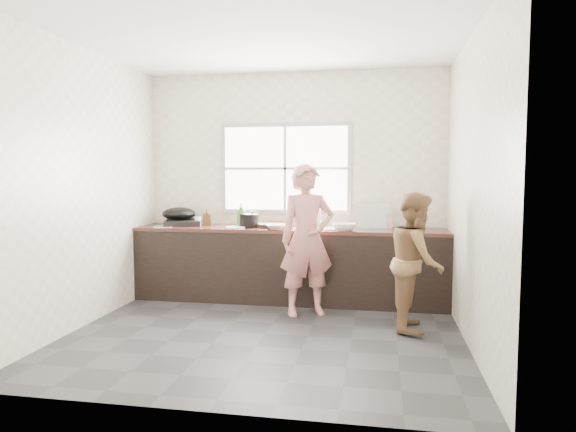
% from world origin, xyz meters
% --- Properties ---
extents(floor, '(3.60, 3.20, 0.01)m').
position_xyz_m(floor, '(0.00, 0.00, -0.01)').
color(floor, '#2B2B2E').
rests_on(floor, ground).
extents(ceiling, '(3.60, 3.20, 0.01)m').
position_xyz_m(ceiling, '(0.00, 0.00, 2.71)').
color(ceiling, silver).
rests_on(ceiling, wall_back).
extents(wall_back, '(3.60, 0.01, 2.70)m').
position_xyz_m(wall_back, '(0.00, 1.60, 1.35)').
color(wall_back, beige).
rests_on(wall_back, ground).
extents(wall_left, '(0.01, 3.20, 2.70)m').
position_xyz_m(wall_left, '(-1.80, 0.00, 1.35)').
color(wall_left, beige).
rests_on(wall_left, ground).
extents(wall_right, '(0.01, 3.20, 2.70)m').
position_xyz_m(wall_right, '(1.80, 0.00, 1.35)').
color(wall_right, beige).
rests_on(wall_right, ground).
extents(wall_front, '(3.60, 0.01, 2.70)m').
position_xyz_m(wall_front, '(0.00, -1.60, 1.35)').
color(wall_front, beige).
rests_on(wall_front, ground).
extents(cabinet, '(3.60, 0.62, 0.82)m').
position_xyz_m(cabinet, '(0.00, 1.29, 0.41)').
color(cabinet, black).
rests_on(cabinet, floor).
extents(countertop, '(3.60, 0.64, 0.04)m').
position_xyz_m(countertop, '(0.00, 1.29, 0.84)').
color(countertop, '#3B1D18').
rests_on(countertop, cabinet).
extents(sink, '(0.55, 0.45, 0.02)m').
position_xyz_m(sink, '(0.35, 1.29, 0.86)').
color(sink, silver).
rests_on(sink, countertop).
extents(faucet, '(0.02, 0.02, 0.30)m').
position_xyz_m(faucet, '(0.35, 1.49, 1.01)').
color(faucet, silver).
rests_on(faucet, countertop).
extents(window_frame, '(1.60, 0.05, 1.10)m').
position_xyz_m(window_frame, '(-0.10, 1.59, 1.55)').
color(window_frame, '#9EA0A5').
rests_on(window_frame, wall_back).
extents(window_glazing, '(1.50, 0.01, 1.00)m').
position_xyz_m(window_glazing, '(-0.10, 1.57, 1.55)').
color(window_glazing, white).
rests_on(window_glazing, window_frame).
extents(woman, '(0.64, 0.54, 1.48)m').
position_xyz_m(woman, '(0.29, 0.74, 0.74)').
color(woman, '#D58480').
rests_on(woman, floor).
extents(person_side, '(0.53, 0.66, 1.31)m').
position_xyz_m(person_side, '(1.39, 0.41, 0.66)').
color(person_side, brown).
rests_on(person_side, floor).
extents(cutting_board, '(0.49, 0.49, 0.04)m').
position_xyz_m(cutting_board, '(-0.23, 1.36, 0.88)').
color(cutting_board, black).
rests_on(cutting_board, countertop).
extents(cleaver, '(0.22, 0.21, 0.01)m').
position_xyz_m(cleaver, '(-0.28, 1.26, 0.90)').
color(cleaver, silver).
rests_on(cleaver, cutting_board).
extents(bowl_mince, '(0.24, 0.24, 0.06)m').
position_xyz_m(bowl_mince, '(-0.11, 1.08, 0.89)').
color(bowl_mince, silver).
rests_on(bowl_mince, countertop).
extents(bowl_crabs, '(0.24, 0.24, 0.07)m').
position_xyz_m(bowl_crabs, '(0.65, 1.08, 0.89)').
color(bowl_crabs, silver).
rests_on(bowl_crabs, countertop).
extents(bowl_held, '(0.21, 0.21, 0.06)m').
position_xyz_m(bowl_held, '(0.25, 1.29, 0.89)').
color(bowl_held, silver).
rests_on(bowl_held, countertop).
extents(black_pot, '(0.24, 0.24, 0.16)m').
position_xyz_m(black_pot, '(-0.47, 1.23, 0.94)').
color(black_pot, black).
rests_on(black_pot, countertop).
extents(plate_food, '(0.23, 0.23, 0.02)m').
position_xyz_m(plate_food, '(-0.60, 1.12, 0.87)').
color(plate_food, white).
rests_on(plate_food, countertop).
extents(bottle_green, '(0.14, 0.14, 0.29)m').
position_xyz_m(bottle_green, '(-0.58, 1.31, 1.00)').
color(bottle_green, '#3A7F29').
rests_on(bottle_green, countertop).
extents(bottle_brown_tall, '(0.10, 0.10, 0.18)m').
position_xyz_m(bottle_brown_tall, '(-1.03, 1.38, 0.95)').
color(bottle_brown_tall, '#472B11').
rests_on(bottle_brown_tall, countertop).
extents(bottle_brown_short, '(0.15, 0.15, 0.17)m').
position_xyz_m(bottle_brown_short, '(-0.45, 1.31, 0.94)').
color(bottle_brown_short, '#4E2113').
rests_on(bottle_brown_short, countertop).
extents(glass_jar, '(0.09, 0.09, 0.11)m').
position_xyz_m(glass_jar, '(-1.12, 1.30, 0.92)').
color(glass_jar, white).
rests_on(glass_jar, countertop).
extents(burner, '(0.53, 0.53, 0.06)m').
position_xyz_m(burner, '(-1.33, 1.36, 0.89)').
color(burner, black).
rests_on(burner, countertop).
extents(wok, '(0.53, 0.53, 0.15)m').
position_xyz_m(wok, '(-1.39, 1.39, 1.00)').
color(wok, black).
rests_on(wok, burner).
extents(dish_rack, '(0.41, 0.29, 0.30)m').
position_xyz_m(dish_rack, '(0.97, 1.34, 1.01)').
color(dish_rack, '#BABCC1').
rests_on(dish_rack, countertop).
extents(pot_lid_left, '(0.28, 0.28, 0.01)m').
position_xyz_m(pot_lid_left, '(-1.47, 1.08, 0.87)').
color(pot_lid_left, silver).
rests_on(pot_lid_left, countertop).
extents(pot_lid_right, '(0.27, 0.27, 0.01)m').
position_xyz_m(pot_lid_right, '(-1.15, 1.52, 0.87)').
color(pot_lid_right, silver).
rests_on(pot_lid_right, countertop).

